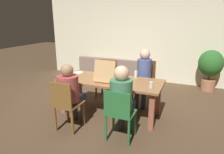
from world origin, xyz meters
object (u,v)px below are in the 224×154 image
(person_0, at_px, (70,90))
(drinking_glass_1, at_px, (151,85))
(chair_0, at_px, (66,105))
(plate_1, at_px, (78,72))
(chair_3, at_px, (107,77))
(plate_0, at_px, (68,78))
(chair_1, at_px, (145,80))
(pizza_box_0, at_px, (108,77))
(person_1, at_px, (144,73))
(couch, at_px, (116,74))
(drinking_glass_0, at_px, (136,74))
(person_2, at_px, (122,96))
(chair_2, at_px, (119,113))
(potted_plant, at_px, (210,66))
(dining_table, at_px, (110,85))

(person_0, height_order, drinking_glass_1, person_0)
(chair_0, height_order, plate_1, chair_0)
(chair_3, xyz_separation_m, plate_0, (-0.37, -1.12, 0.23))
(plate_1, bearing_deg, chair_1, 24.66)
(chair_0, height_order, person_0, person_0)
(chair_0, relative_size, person_0, 0.77)
(chair_3, height_order, pizza_box_0, pizza_box_0)
(person_1, height_order, couch, person_1)
(drinking_glass_0, bearing_deg, chair_1, 82.01)
(person_2, relative_size, plate_0, 5.47)
(chair_2, relative_size, chair_3, 0.93)
(pizza_box_0, relative_size, couch, 0.24)
(drinking_glass_1, bearing_deg, chair_2, -116.72)
(person_2, distance_m, chair_3, 1.86)
(chair_1, relative_size, chair_2, 1.13)
(plate_0, distance_m, potted_plant, 3.71)
(drinking_glass_0, relative_size, couch, 0.07)
(person_2, bearing_deg, chair_0, -170.53)
(plate_0, height_order, drinking_glass_1, drinking_glass_1)
(person_1, xyz_separation_m, plate_0, (-1.31, -0.95, -0.01))
(chair_3, distance_m, drinking_glass_0, 1.07)
(pizza_box_0, xyz_separation_m, plate_0, (-0.78, -0.23, -0.05))
(chair_2, height_order, plate_0, chair_2)
(dining_table, relative_size, drinking_glass_0, 14.12)
(person_0, bearing_deg, chair_3, 90.00)
(person_1, bearing_deg, plate_1, -160.74)
(plate_1, bearing_deg, chair_3, 57.05)
(person_0, bearing_deg, chair_0, -90.00)
(chair_3, height_order, plate_1, chair_3)
(drinking_glass_0, bearing_deg, potted_plant, 52.58)
(drinking_glass_1, bearing_deg, potted_plant, 66.21)
(chair_3, bearing_deg, potted_plant, 30.69)
(drinking_glass_0, distance_m, drinking_glass_1, 0.64)
(chair_1, bearing_deg, chair_3, 178.81)
(pizza_box_0, xyz_separation_m, drinking_glass_1, (0.87, -0.14, -0.01))
(chair_3, relative_size, potted_plant, 0.84)
(dining_table, xyz_separation_m, chair_0, (-0.44, -0.88, -0.14))
(plate_1, bearing_deg, couch, 83.44)
(drinking_glass_0, distance_m, potted_plant, 2.45)
(dining_table, relative_size, person_0, 1.75)
(dining_table, bearing_deg, drinking_glass_0, 37.24)
(dining_table, xyz_separation_m, person_1, (0.50, 0.70, 0.12))
(person_0, xyz_separation_m, drinking_glass_0, (0.87, 1.07, 0.10))
(chair_0, xyz_separation_m, pizza_box_0, (0.42, 0.85, 0.31))
(pizza_box_0, distance_m, drinking_glass_0, 0.58)
(person_1, xyz_separation_m, potted_plant, (1.41, 1.57, -0.05))
(person_1, distance_m, plate_1, 1.44)
(drinking_glass_1, bearing_deg, chair_0, -151.02)
(drinking_glass_0, height_order, couch, drinking_glass_0)
(chair_0, bearing_deg, chair_3, 90.00)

